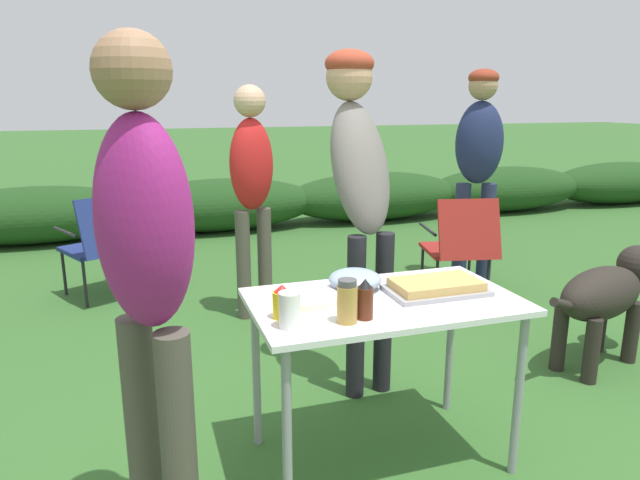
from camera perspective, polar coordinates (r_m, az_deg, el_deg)
The scene contains 17 objects.
ground_plane at distance 2.71m, azimuth 5.99°, elevation -20.72°, with size 60.00×60.00×0.00m, color #336028.
shrub_hedge at distance 6.93m, azimuth -9.91°, elevation 3.50°, with size 14.40×0.90×0.62m.
folding_table at distance 2.40m, azimuth 6.39°, elevation -7.57°, with size 1.10×0.64×0.74m.
food_tray at distance 2.47m, azimuth 11.55°, elevation -4.63°, with size 0.41×0.24×0.06m.
plate_stack at distance 2.32m, azimuth -1.24°, elevation -5.86°, with size 0.26×0.26×0.03m, color white.
mixing_bowl at distance 2.47m, azimuth 3.52°, elevation -3.96°, with size 0.23×0.23×0.09m, color #99B2CC.
paper_cup_stack at distance 2.05m, azimuth -3.04°, elevation -7.01°, with size 0.08×0.08×0.13m, color white.
mustard_bottle at distance 2.14m, azimuth -3.82°, elevation -6.21°, with size 0.07×0.07×0.13m.
spice_jar at distance 2.09m, azimuth 2.73°, elevation -6.18°, with size 0.08×0.08×0.16m.
bbq_sauce_bottle at distance 2.13m, azimuth 4.51°, elevation -5.98°, with size 0.06×0.06×0.16m.
standing_person_in_gray_fleece at distance 2.96m, azimuth 3.92°, elevation 7.03°, with size 0.35×0.51×1.79m.
standing_person_with_beanie at distance 4.99m, azimuth 15.59°, elevation 8.38°, with size 0.46×0.38×1.78m.
standing_person_in_olive_jacket at distance 4.00m, azimuth -6.83°, elevation 6.10°, with size 0.38×0.32×1.63m.
standing_person_in_dark_puffer at distance 1.86m, azimuth -16.96°, elevation -1.85°, with size 0.42×0.45×1.74m.
dog at distance 3.74m, azimuth 26.77°, elevation -4.76°, with size 1.05×0.50×0.67m.
camp_chair_green_behind_table at distance 4.73m, azimuth -20.96°, elevation -0.10°, with size 0.68×0.73×0.83m.
camp_chair_near_hedge at distance 4.48m, azimuth 13.86°, elevation -0.32°, with size 0.58×0.67×0.83m.
Camera 1 is at (-0.94, -2.03, 1.54)m, focal length 32.00 mm.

